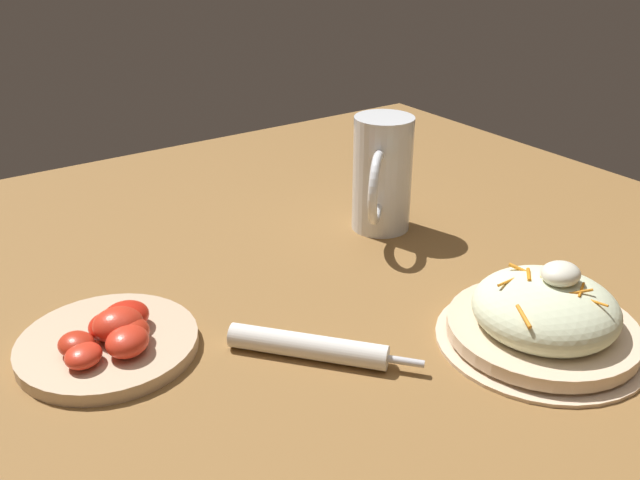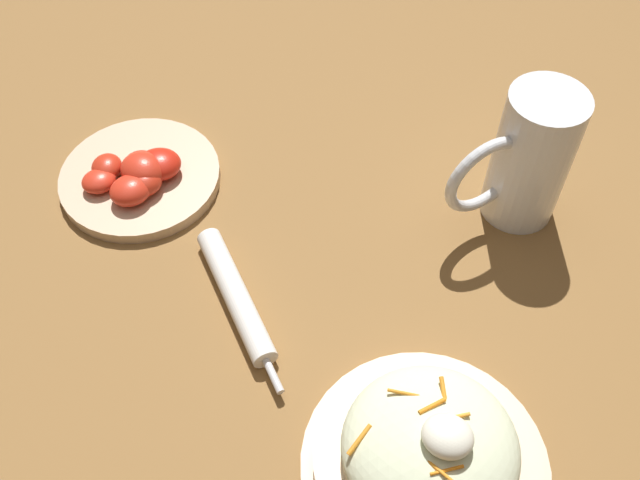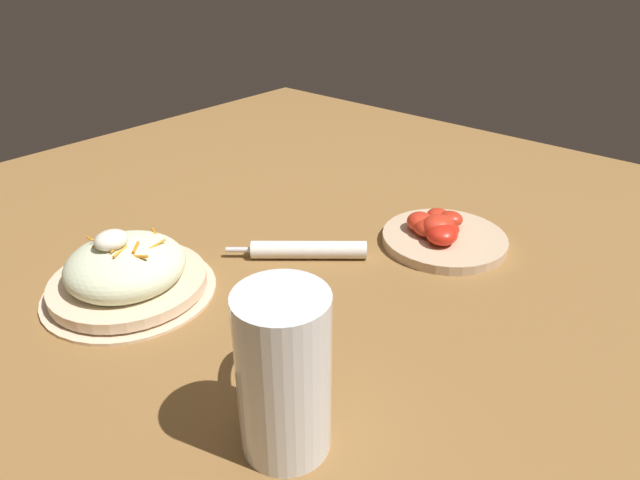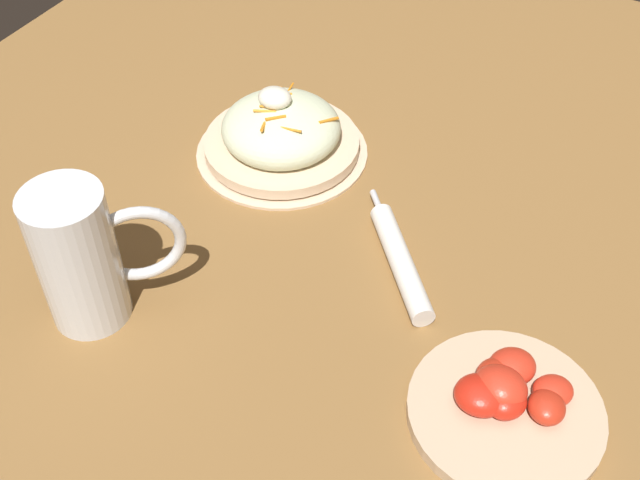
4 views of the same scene
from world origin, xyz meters
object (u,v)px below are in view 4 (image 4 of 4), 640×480
object	(u,v)px
napkin_roll	(400,261)
tomato_plate	(506,402)
salad_plate	(281,135)
beer_mug	(84,264)

from	to	relation	value
napkin_roll	tomato_plate	xyz separation A→B (m)	(-0.16, 0.12, 0.00)
salad_plate	napkin_roll	bearing A→B (deg)	152.02
beer_mug	napkin_roll	distance (m)	0.33
napkin_roll	tomato_plate	size ratio (longest dim) A/B	0.89
beer_mug	napkin_roll	bearing A→B (deg)	-141.58
salad_plate	tomato_plate	distance (m)	0.44
beer_mug	tomato_plate	distance (m)	0.43
salad_plate	beer_mug	bearing A→B (deg)	82.69
salad_plate	tomato_plate	xyz separation A→B (m)	(-0.37, 0.24, -0.01)
tomato_plate	beer_mug	bearing A→B (deg)	10.93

